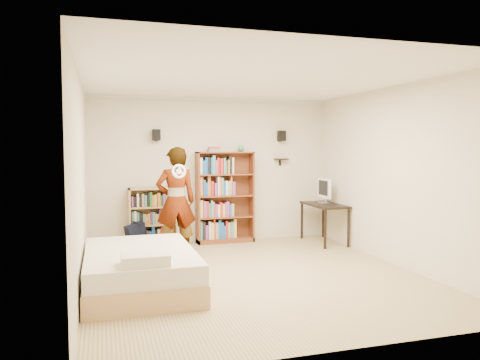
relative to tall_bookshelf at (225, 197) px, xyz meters
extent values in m
cube|color=tan|center=(-0.20, -2.34, -0.85)|extent=(4.50, 5.00, 0.01)
cube|color=beige|center=(-0.20, 0.16, 0.50)|extent=(4.50, 0.02, 2.70)
cube|color=beige|center=(-0.20, -4.84, 0.50)|extent=(4.50, 0.02, 2.70)
cube|color=beige|center=(-2.45, -2.34, 0.50)|extent=(0.02, 5.00, 2.70)
cube|color=beige|center=(2.05, -2.34, 0.50)|extent=(0.02, 5.00, 2.70)
cube|color=white|center=(-0.20, -2.34, 1.85)|extent=(4.50, 5.00, 0.02)
cube|color=silver|center=(-0.20, 0.13, 1.82)|extent=(4.50, 0.06, 0.06)
cube|color=silver|center=(-0.20, -4.81, 1.82)|extent=(4.50, 0.06, 0.06)
cube|color=silver|center=(-2.42, -2.34, 1.82)|extent=(0.06, 5.00, 0.06)
cube|color=silver|center=(2.02, -2.34, 1.82)|extent=(0.06, 5.00, 0.06)
cube|color=black|center=(-1.25, 0.06, 1.15)|extent=(0.14, 0.12, 0.20)
cube|color=black|center=(1.15, 0.06, 1.15)|extent=(0.14, 0.12, 0.20)
cube|color=black|center=(1.15, 0.07, 0.70)|extent=(0.25, 0.16, 0.02)
imported|color=black|center=(-1.05, -0.84, 0.05)|extent=(0.66, 0.45, 1.79)
torus|color=white|center=(-1.05, -1.18, 0.56)|extent=(0.23, 0.09, 0.23)
camera|label=1|loc=(-2.19, -8.41, 0.93)|focal=35.00mm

